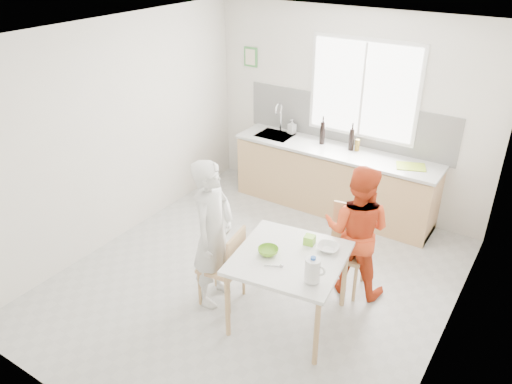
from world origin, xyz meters
TOP-DOWN VIEW (x-y plane):
  - ground at (0.00, 0.00)m, footprint 4.50×4.50m
  - room_shell at (0.00, 0.00)m, footprint 4.50×4.50m
  - window at (0.20, 2.23)m, footprint 1.50×0.06m
  - backsplash at (0.00, 2.24)m, footprint 3.00×0.02m
  - picture_frame at (-1.55, 2.23)m, footprint 0.22×0.03m
  - kitchen_counter at (-0.00, 1.95)m, footprint 2.84×0.64m
  - dining_table at (0.61, -0.37)m, footprint 1.15×1.15m
  - chair_left at (-0.06, -0.46)m, footprint 0.46×0.46m
  - chair_far at (0.84, 0.50)m, footprint 0.49×0.49m
  - person_white at (-0.21, -0.49)m, footprint 0.47×0.64m
  - person_red at (0.95, 0.46)m, footprint 0.79×0.66m
  - bowl_green at (0.42, -0.45)m, footprint 0.23×0.23m
  - bowl_white at (0.87, -0.08)m, footprint 0.24×0.24m
  - milk_jug at (0.97, -0.60)m, footprint 0.19×0.14m
  - green_box at (0.67, -0.08)m, footprint 0.11×0.11m
  - spoon at (0.56, -0.60)m, footprint 0.15×0.09m
  - cutting_board at (1.03, 1.94)m, footprint 0.42×0.36m
  - wine_bottle_a at (-0.24, 2.02)m, footprint 0.07×0.07m
  - wine_bottle_b at (0.18, 2.04)m, footprint 0.07×0.07m
  - jar_amber at (0.26, 2.05)m, footprint 0.06×0.06m
  - soap_bottle at (-0.78, 2.14)m, footprint 0.11×0.12m

SIDE VIEW (x-z plane):
  - ground at x=0.00m, z-range 0.00..0.00m
  - kitchen_counter at x=0.00m, z-range -0.27..1.10m
  - chair_left at x=-0.06m, z-range 0.04..0.92m
  - chair_far at x=0.84m, z-range 0.05..0.99m
  - dining_table at x=0.61m, z-range 0.31..1.09m
  - person_red at x=0.95m, z-range 0.00..1.48m
  - spoon at x=0.56m, z-range 0.78..0.79m
  - bowl_white at x=0.87m, z-range 0.78..0.83m
  - person_white at x=-0.21m, z-range 0.00..1.61m
  - bowl_green at x=0.42m, z-range 0.78..0.84m
  - green_box at x=0.67m, z-range 0.78..0.87m
  - milk_jug at x=0.97m, z-range 0.79..1.03m
  - cutting_board at x=1.03m, z-range 0.92..0.93m
  - jar_amber at x=0.26m, z-range 0.92..1.08m
  - soap_bottle at x=-0.78m, z-range 0.92..1.13m
  - wine_bottle_b at x=0.18m, z-range 0.92..1.22m
  - wine_bottle_a at x=-0.24m, z-range 0.92..1.24m
  - backsplash at x=0.00m, z-range 0.90..1.55m
  - room_shell at x=0.00m, z-range -0.61..3.89m
  - window at x=0.20m, z-range 1.05..2.35m
  - picture_frame at x=-1.55m, z-range 1.76..2.04m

